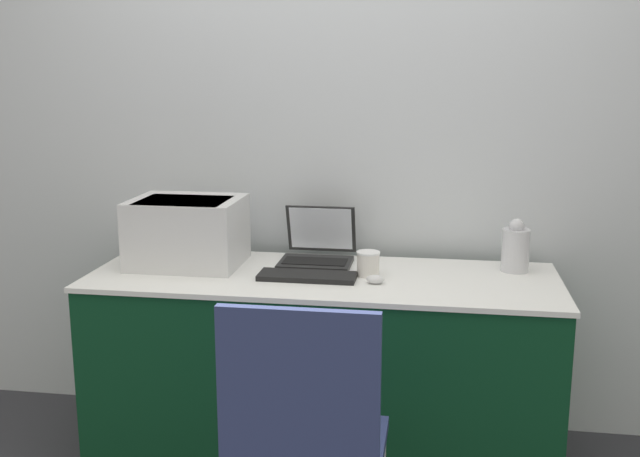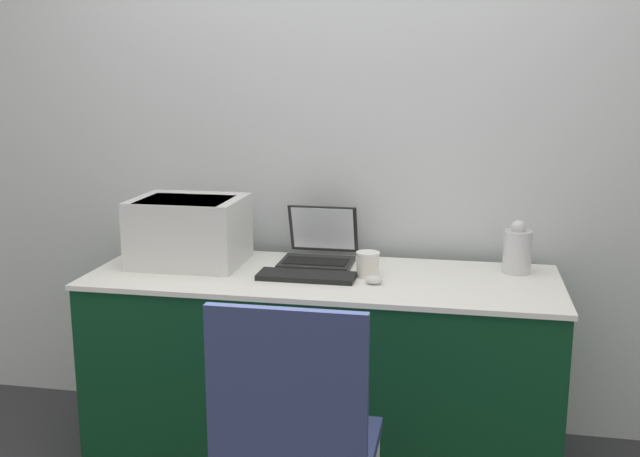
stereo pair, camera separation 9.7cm
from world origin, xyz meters
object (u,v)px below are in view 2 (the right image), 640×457
at_px(laptop_left, 319,250).
at_px(chair, 295,430).
at_px(coffee_cup, 368,264).
at_px(metal_pitcher, 517,250).
at_px(printer, 189,228).
at_px(mouse, 374,280).
at_px(external_keyboard, 306,276).

bearing_deg(laptop_left, chair, -82.82).
xyz_separation_m(coffee_cup, metal_pitcher, (0.58, 0.16, 0.05)).
xyz_separation_m(printer, metal_pitcher, (1.33, 0.11, -0.05)).
xyz_separation_m(laptop_left, metal_pitcher, (0.81, -0.02, 0.04)).
bearing_deg(laptop_left, coffee_cup, -38.44).
height_order(printer, mouse, printer).
xyz_separation_m(printer, laptop_left, (0.52, 0.13, -0.10)).
height_order(printer, external_keyboard, printer).
bearing_deg(metal_pitcher, mouse, -153.47).
bearing_deg(external_keyboard, metal_pitcher, 16.78).
relative_size(mouse, metal_pitcher, 0.32).
xyz_separation_m(mouse, chair, (-0.14, -0.73, -0.26)).
bearing_deg(chair, mouse, 79.23).
height_order(external_keyboard, mouse, mouse).
xyz_separation_m(printer, coffee_cup, (0.75, -0.05, -0.10)).
distance_m(laptop_left, metal_pitcher, 0.81).
height_order(laptop_left, external_keyboard, laptop_left).
relative_size(metal_pitcher, chair, 0.22).
xyz_separation_m(laptop_left, coffee_cup, (0.23, -0.18, -0.00)).
height_order(mouse, metal_pitcher, metal_pitcher).
bearing_deg(coffee_cup, metal_pitcher, 15.88).
distance_m(mouse, chair, 0.79).
bearing_deg(printer, chair, -53.88).
relative_size(printer, laptop_left, 1.44).
xyz_separation_m(laptop_left, chair, (0.13, -1.02, -0.29)).
xyz_separation_m(coffee_cup, chair, (-0.10, -0.84, -0.29)).
relative_size(coffee_cup, chair, 0.10).
distance_m(metal_pitcher, chair, 1.26).
bearing_deg(metal_pitcher, coffee_cup, -164.12).
height_order(external_keyboard, metal_pitcher, metal_pitcher).
xyz_separation_m(laptop_left, mouse, (0.27, -0.29, -0.03)).
bearing_deg(laptop_left, mouse, -46.98).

